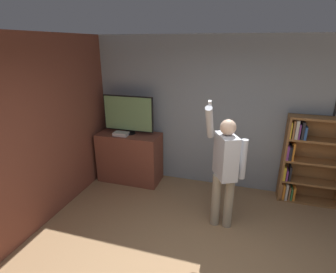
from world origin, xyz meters
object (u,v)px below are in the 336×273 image
at_px(television, 128,115).
at_px(bookshelf, 307,161).
at_px(game_console, 121,134).
at_px(person, 225,165).

height_order(television, bookshelf, television).
relative_size(television, game_console, 3.57).
bearing_deg(television, person, -26.20).
distance_m(television, person, 2.09).
relative_size(game_console, bookshelf, 0.18).
bearing_deg(television, game_console, -123.70).
height_order(television, game_console, television).
bearing_deg(bookshelf, television, -177.13).
bearing_deg(person, television, -142.33).
height_order(game_console, bookshelf, bookshelf).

